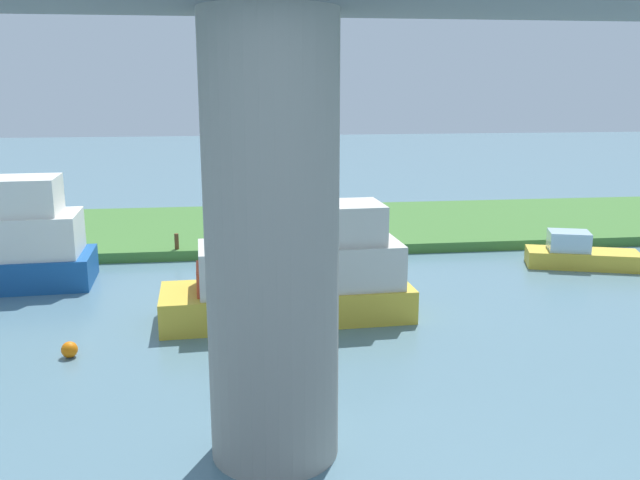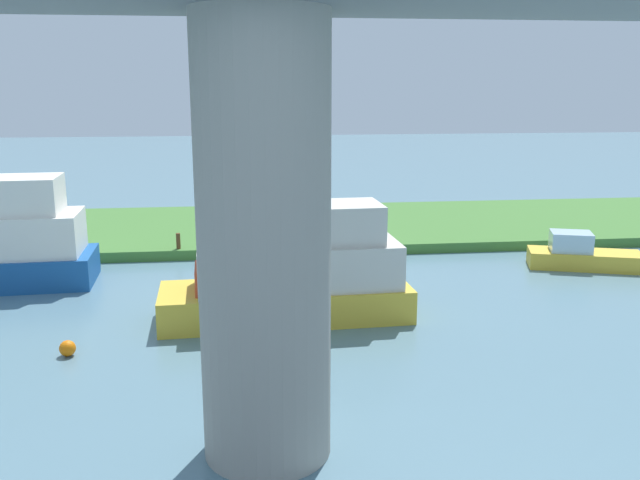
{
  "view_description": "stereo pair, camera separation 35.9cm",
  "coord_description": "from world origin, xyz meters",
  "px_view_note": "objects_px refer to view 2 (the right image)",
  "views": [
    {
      "loc": [
        4.24,
        31.81,
        8.23
      ],
      "look_at": [
        0.69,
        5.0,
        2.0
      ],
      "focal_mm": 38.26,
      "sensor_mm": 36.0,
      "label": 1
    },
    {
      "loc": [
        3.88,
        31.85,
        8.23
      ],
      "look_at": [
        0.69,
        5.0,
        2.0
      ],
      "focal_mm": 38.26,
      "sensor_mm": 36.0,
      "label": 2
    }
  ],
  "objects_px": {
    "mooring_post": "(178,241)",
    "motorboat_white": "(294,273)",
    "person_on_bank": "(321,224)",
    "bridge_pylon": "(264,245)",
    "riverboat_paddlewheel": "(581,255)",
    "marker_buoy": "(68,348)"
  },
  "relations": [
    {
      "from": "bridge_pylon",
      "to": "person_on_bank",
      "type": "distance_m",
      "value": 20.21
    },
    {
      "from": "motorboat_white",
      "to": "marker_buoy",
      "type": "distance_m",
      "value": 7.87
    },
    {
      "from": "mooring_post",
      "to": "motorboat_white",
      "type": "relative_size",
      "value": 0.08
    },
    {
      "from": "person_on_bank",
      "to": "riverboat_paddlewheel",
      "type": "height_order",
      "value": "person_on_bank"
    },
    {
      "from": "bridge_pylon",
      "to": "riverboat_paddlewheel",
      "type": "relative_size",
      "value": 1.85
    },
    {
      "from": "marker_buoy",
      "to": "mooring_post",
      "type": "bearing_deg",
      "value": -101.65
    },
    {
      "from": "motorboat_white",
      "to": "riverboat_paddlewheel",
      "type": "xyz_separation_m",
      "value": [
        -13.55,
        -5.26,
        -1.09
      ]
    },
    {
      "from": "bridge_pylon",
      "to": "mooring_post",
      "type": "distance_m",
      "value": 18.8
    },
    {
      "from": "bridge_pylon",
      "to": "motorboat_white",
      "type": "relative_size",
      "value": 1.08
    },
    {
      "from": "bridge_pylon",
      "to": "person_on_bank",
      "type": "xyz_separation_m",
      "value": [
        -3.6,
        -19.55,
        -3.65
      ]
    },
    {
      "from": "riverboat_paddlewheel",
      "to": "mooring_post",
      "type": "bearing_deg",
      "value": -11.69
    },
    {
      "from": "person_on_bank",
      "to": "mooring_post",
      "type": "bearing_deg",
      "value": 12.07
    },
    {
      "from": "marker_buoy",
      "to": "person_on_bank",
      "type": "bearing_deg",
      "value": -125.58
    },
    {
      "from": "motorboat_white",
      "to": "riverboat_paddlewheel",
      "type": "relative_size",
      "value": 1.72
    },
    {
      "from": "mooring_post",
      "to": "motorboat_white",
      "type": "bearing_deg",
      "value": 118.01
    },
    {
      "from": "riverboat_paddlewheel",
      "to": "marker_buoy",
      "type": "distance_m",
      "value": 22.28
    },
    {
      "from": "bridge_pylon",
      "to": "person_on_bank",
      "type": "height_order",
      "value": "bridge_pylon"
    },
    {
      "from": "bridge_pylon",
      "to": "mooring_post",
      "type": "bearing_deg",
      "value": -79.09
    },
    {
      "from": "marker_buoy",
      "to": "riverboat_paddlewheel",
      "type": "bearing_deg",
      "value": -159.04
    },
    {
      "from": "motorboat_white",
      "to": "riverboat_paddlewheel",
      "type": "bearing_deg",
      "value": -158.78
    },
    {
      "from": "person_on_bank",
      "to": "marker_buoy",
      "type": "distance_m",
      "value": 16.36
    },
    {
      "from": "mooring_post",
      "to": "motorboat_white",
      "type": "distance_m",
      "value": 10.3
    }
  ]
}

